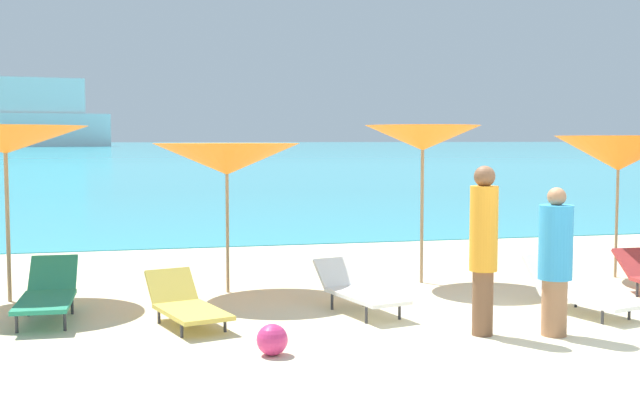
{
  "coord_description": "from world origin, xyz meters",
  "views": [
    {
      "loc": [
        -4.5,
        -7.83,
        2.16
      ],
      "look_at": [
        -1.56,
        4.35,
        1.2
      ],
      "focal_mm": 45.0,
      "sensor_mm": 36.0,
      "label": 1
    }
  ],
  "objects": [
    {
      "name": "cruise_ship",
      "position": [
        -34.56,
        215.83,
        8.0
      ],
      "size": [
        52.02,
        15.97,
        21.03
      ],
      "rotation": [
        0.0,
        0.0,
        0.14
      ],
      "color": "white",
      "rests_on": "ocean_water"
    },
    {
      "name": "umbrella_3",
      "position": [
        2.89,
        3.12,
        1.94
      ],
      "size": [
        2.01,
        2.01,
        2.21
      ],
      "color": "#9E7F59",
      "rests_on": "ground_plane"
    },
    {
      "name": "lounge_chair_1",
      "position": [
        0.92,
        0.99,
        0.26
      ],
      "size": [
        0.94,
        1.63,
        0.65
      ],
      "rotation": [
        0.0,
        0.0,
        0.28
      ],
      "color": "white",
      "rests_on": "ground_plane"
    },
    {
      "name": "lounge_chair_0",
      "position": [
        -5.45,
        2.15,
        0.32
      ],
      "size": [
        0.64,
        1.75,
        0.66
      ],
      "rotation": [
        0.0,
        0.0,
        -0.03
      ],
      "color": "#268C66",
      "rests_on": "ground_plane"
    },
    {
      "name": "lounge_chair_3",
      "position": [
        -1.72,
        1.66,
        0.28
      ],
      "size": [
        0.89,
        1.66,
        0.59
      ],
      "rotation": [
        0.0,
        0.0,
        0.24
      ],
      "color": "white",
      "rests_on": "ground_plane"
    },
    {
      "name": "ground_plane",
      "position": [
        0.0,
        10.0,
        -0.15
      ],
      "size": [
        50.0,
        100.0,
        0.3
      ],
      "primitive_type": "cube",
      "color": "beige"
    },
    {
      "name": "ocean_water",
      "position": [
        0.0,
        227.99,
        0.01
      ],
      "size": [
        650.0,
        440.0,
        0.02
      ],
      "primitive_type": "cube",
      "color": "#38B7CC",
      "rests_on": "ground_plane"
    },
    {
      "name": "umbrella_0",
      "position": [
        -6.04,
        3.37,
        2.14
      ],
      "size": [
        2.33,
        2.33,
        2.33
      ],
      "color": "#9E7F59",
      "rests_on": "ground_plane"
    },
    {
      "name": "beachgoer_0",
      "position": [
        -0.72,
        0.2,
        1.01
      ],
      "size": [
        0.31,
        0.31,
        1.87
      ],
      "rotation": [
        0.0,
        0.0,
        5.78
      ],
      "color": "brown",
      "rests_on": "ground_plane"
    },
    {
      "name": "beach_ball",
      "position": [
        -3.12,
        -0.07,
        0.16
      ],
      "size": [
        0.32,
        0.32,
        0.32
      ],
      "primitive_type": "sphere",
      "color": "#D83372",
      "rests_on": "ground_plane"
    },
    {
      "name": "umbrella_2",
      "position": [
        -0.22,
        3.39,
        2.17
      ],
      "size": [
        1.9,
        1.9,
        2.36
      ],
      "color": "#9E7F59",
      "rests_on": "ground_plane"
    },
    {
      "name": "beachgoer_1",
      "position": [
        0.04,
        0.0,
        0.85
      ],
      "size": [
        0.37,
        0.37,
        1.63
      ],
      "rotation": [
        0.0,
        0.0,
        0.82
      ],
      "color": "#A3704C",
      "rests_on": "ground_plane"
    },
    {
      "name": "umbrella_1",
      "position": [
        -3.14,
        3.32,
        1.88
      ],
      "size": [
        2.07,
        2.07,
        2.1
      ],
      "color": "#9E7F59",
      "rests_on": "ground_plane"
    },
    {
      "name": "lounge_chair_2",
      "position": [
        -3.86,
        1.45,
        0.24
      ],
      "size": [
        0.96,
        1.54,
        0.57
      ],
      "rotation": [
        0.0,
        0.0,
        0.28
      ],
      "color": "#D8BF4C",
      "rests_on": "ground_plane"
    }
  ]
}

